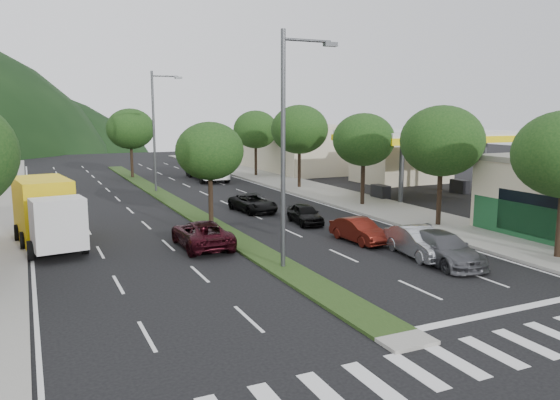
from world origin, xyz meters
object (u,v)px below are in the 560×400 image
tree_r_d (299,130)px  streetlight_mid (156,126)px  sedan_silver (419,242)px  tree_med_far (130,129)px  car_queue_d (253,203)px  suv_maroon (202,234)px  car_queue_b (443,248)px  tree_r_c (364,140)px  tree_med_near (210,151)px  tree_r_b (442,141)px  box_truck (47,215)px  streetlight_near (288,139)px  car_queue_c (359,230)px  tree_r_e (256,130)px  car_queue_a (305,214)px  motorhome (207,162)px

tree_r_d → streetlight_mid: bearing=165.7°
streetlight_mid → sedan_silver: bearing=-76.1°
tree_med_far → car_queue_d: 23.61m
suv_maroon → car_queue_b: 11.53m
tree_r_c → tree_med_near: bearing=-170.5°
tree_r_b → box_truck: 21.79m
sedan_silver → car_queue_d: 14.27m
tree_med_near → streetlight_near: bearing=-88.8°
tree_med_far → car_queue_c: 34.00m
tree_r_e → car_queue_d: (-8.02, -18.85, -4.29)m
car_queue_c → car_queue_d: bearing=95.9°
streetlight_mid → tree_med_far: bearing=91.1°
tree_r_e → tree_med_far: bearing=161.6°
car_queue_a → suv_maroon: bearing=-150.6°
streetlight_mid → tree_r_b: bearing=-60.7°
car_queue_a → tree_med_far: bearing=108.0°
tree_med_far → car_queue_b: 39.08m
streetlight_near → tree_r_c: bearing=45.5°
tree_r_d → tree_r_b: bearing=-90.0°
sedan_silver → tree_r_d: bearing=84.1°
tree_med_near → car_queue_d: (3.98, 3.15, -3.82)m
car_queue_d → motorhome: motorhome is taller
tree_med_near → tree_med_far: tree_med_far is taller
tree_r_c → tree_r_d: (0.00, 10.00, 0.43)m
suv_maroon → car_queue_c: (7.73, -2.36, -0.07)m
box_truck → streetlight_mid: bearing=-127.1°
tree_r_e → tree_med_far: tree_med_far is taller
suv_maroon → streetlight_near: bearing=115.0°
tree_r_e → streetlight_mid: bearing=-149.3°
streetlight_near → tree_r_b: bearing=18.7°
streetlight_mid → car_queue_d: size_ratio=2.30×
tree_med_near → sedan_silver: 13.26m
tree_med_far → motorhome: tree_med_far is taller
tree_med_near → streetlight_mid: (0.21, 15.00, 1.16)m
tree_r_b → car_queue_a: tree_r_b is taller
tree_r_d → tree_r_e: 10.00m
box_truck → motorhome: bearing=-131.7°
tree_r_b → car_queue_a: size_ratio=1.97×
sedan_silver → car_queue_d: (-2.62, 14.03, -0.09)m
tree_r_c → car_queue_a: 8.74m
tree_r_e → tree_r_c: bearing=-90.0°
streetlight_mid → car_queue_b: bearing=-76.4°
car_queue_c → motorhome: size_ratio=0.42×
tree_med_near → streetlight_mid: 15.05m
streetlight_near → car_queue_a: (5.13, 8.15, -4.98)m
box_truck → tree_r_d: bearing=-155.2°
streetlight_near → box_truck: streetlight_near is taller
streetlight_near → box_truck: 13.26m
tree_med_far → car_queue_a: bearing=-79.2°
suv_maroon → car_queue_c: bearing=164.2°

